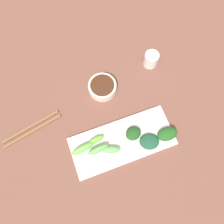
% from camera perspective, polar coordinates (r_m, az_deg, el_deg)
% --- Properties ---
extents(tabletop, '(2.10, 2.10, 0.02)m').
position_cam_1_polar(tabletop, '(0.87, 1.37, -1.52)').
color(tabletop, brown).
rests_on(tabletop, ground).
extents(sauce_bowl, '(0.11, 0.11, 0.04)m').
position_cam_1_polar(sauce_bowl, '(0.88, -2.45, 6.34)').
color(sauce_bowl, silver).
rests_on(sauce_bowl, tabletop).
extents(serving_plate, '(0.16, 0.37, 0.01)m').
position_cam_1_polar(serving_plate, '(0.83, 2.61, -7.46)').
color(serving_plate, silver).
rests_on(serving_plate, tabletop).
extents(broccoli_leafy_0, '(0.06, 0.07, 0.03)m').
position_cam_1_polar(broccoli_leafy_0, '(0.82, 5.42, -5.41)').
color(broccoli_leafy_0, '#1F4B1C').
rests_on(broccoli_leafy_0, serving_plate).
extents(broccoli_stalk_1, '(0.03, 0.07, 0.02)m').
position_cam_1_polar(broccoli_stalk_1, '(0.81, -4.08, -6.98)').
color(broccoli_stalk_1, '#6AB143').
rests_on(broccoli_stalk_1, serving_plate).
extents(broccoli_stalk_2, '(0.04, 0.07, 0.02)m').
position_cam_1_polar(broccoli_stalk_2, '(0.80, -0.16, -9.47)').
color(broccoli_stalk_2, '#61A159').
rests_on(broccoli_stalk_2, serving_plate).
extents(broccoli_leafy_3, '(0.08, 0.08, 0.02)m').
position_cam_1_polar(broccoli_leafy_3, '(0.82, 9.45, -7.38)').
color(broccoli_leafy_3, '#1D4E33').
rests_on(broccoli_leafy_3, serving_plate).
extents(broccoli_stalk_4, '(0.04, 0.09, 0.03)m').
position_cam_1_polar(broccoli_stalk_4, '(0.81, -7.36, -9.12)').
color(broccoli_stalk_4, '#6BB74A').
rests_on(broccoli_stalk_4, serving_plate).
extents(broccoli_stalk_5, '(0.03, 0.08, 0.03)m').
position_cam_1_polar(broccoli_stalk_5, '(0.80, -3.45, -9.38)').
color(broccoli_stalk_5, '#65A759').
rests_on(broccoli_stalk_5, serving_plate).
extents(broccoli_leafy_6, '(0.05, 0.08, 0.03)m').
position_cam_1_polar(broccoli_leafy_6, '(0.84, 13.86, -5.39)').
color(broccoli_leafy_6, '#1F571D').
rests_on(broccoli_leafy_6, serving_plate).
extents(chopsticks, '(0.07, 0.23, 0.01)m').
position_cam_1_polar(chopsticks, '(0.89, -19.64, -4.08)').
color(chopsticks, brown).
rests_on(chopsticks, tabletop).
extents(tea_cup, '(0.06, 0.06, 0.06)m').
position_cam_1_polar(tea_cup, '(0.94, 9.85, 12.99)').
color(tea_cup, white).
rests_on(tea_cup, tabletop).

